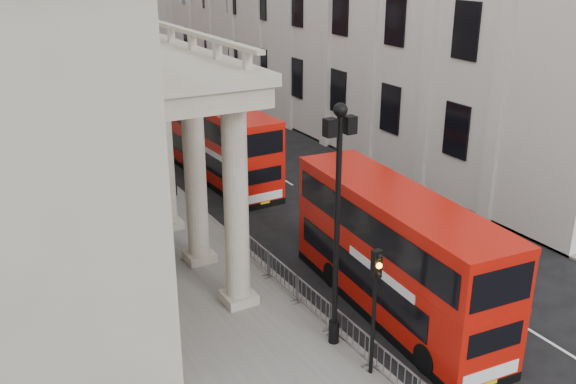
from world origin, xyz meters
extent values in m
cube|color=slate|center=(-3.00, 30.00, 0.06)|extent=(6.00, 140.00, 0.12)
cube|color=slate|center=(13.50, 30.00, 0.06)|extent=(3.00, 140.00, 0.12)
cube|color=slate|center=(-0.05, 30.00, 0.07)|extent=(0.20, 140.00, 0.14)
cube|color=#60605E|center=(6.00, 92.00, 4.00)|extent=(8.00, 8.00, 8.00)
cylinder|color=black|center=(-0.60, 4.00, 0.52)|extent=(0.36, 0.36, 0.80)
cylinder|color=black|center=(-0.60, 4.00, 4.12)|extent=(0.18, 0.18, 8.00)
sphere|color=black|center=(-0.60, 4.00, 8.22)|extent=(0.44, 0.44, 0.44)
cube|color=black|center=(-0.25, 4.00, 7.72)|extent=(0.35, 0.35, 0.55)
cube|color=black|center=(-0.95, 4.00, 7.72)|extent=(0.35, 0.35, 0.55)
cylinder|color=black|center=(-0.60, 20.00, 0.52)|extent=(0.36, 0.36, 0.80)
cylinder|color=black|center=(-0.60, 20.00, 4.12)|extent=(0.18, 0.18, 8.00)
sphere|color=black|center=(-0.60, 20.00, 8.22)|extent=(0.44, 0.44, 0.44)
cube|color=black|center=(-0.25, 20.00, 7.72)|extent=(0.35, 0.35, 0.55)
cube|color=black|center=(-0.95, 20.00, 7.72)|extent=(0.35, 0.35, 0.55)
cylinder|color=black|center=(-0.60, 36.00, 0.52)|extent=(0.36, 0.36, 0.80)
cylinder|color=black|center=(-0.60, 36.00, 4.12)|extent=(0.18, 0.18, 8.00)
sphere|color=black|center=(-0.60, 36.00, 8.22)|extent=(0.44, 0.44, 0.44)
cube|color=black|center=(-0.25, 36.00, 7.72)|extent=(0.35, 0.35, 0.55)
cube|color=black|center=(-0.95, 36.00, 7.72)|extent=(0.35, 0.35, 0.55)
cylinder|color=black|center=(-0.50, 2.00, 1.82)|extent=(0.12, 0.12, 3.40)
cube|color=black|center=(-0.50, 2.00, 3.97)|extent=(0.28, 0.22, 0.90)
sphere|color=black|center=(-0.50, 1.87, 4.27)|extent=(0.18, 0.18, 0.18)
sphere|color=orange|center=(-0.50, 1.87, 3.97)|extent=(0.18, 0.18, 0.18)
sphere|color=black|center=(-0.50, 1.87, 3.67)|extent=(0.18, 0.18, 0.18)
cube|color=gray|center=(-0.35, 1.05, 0.67)|extent=(0.50, 2.30, 1.10)
cube|color=gray|center=(-0.35, 3.40, 0.67)|extent=(0.50, 2.30, 1.10)
cube|color=gray|center=(-0.35, 5.75, 0.67)|extent=(0.50, 2.30, 1.10)
cube|color=gray|center=(-0.35, 8.10, 0.67)|extent=(0.50, 2.30, 1.10)
cube|color=gray|center=(-0.35, 10.45, 0.67)|extent=(0.50, 2.30, 1.10)
cube|color=#B91108|center=(2.57, 4.91, 1.38)|extent=(3.32, 10.85, 2.04)
cube|color=#B91108|center=(2.57, 4.91, 3.49)|extent=(3.32, 10.85, 1.78)
cube|color=#B91108|center=(2.57, 4.91, 4.51)|extent=(3.37, 10.90, 0.25)
cube|color=black|center=(2.57, 4.91, 0.18)|extent=(3.34, 10.85, 0.36)
cube|color=black|center=(2.57, 4.91, 1.63)|extent=(3.24, 8.83, 1.02)
cube|color=black|center=(2.57, 4.91, 3.59)|extent=(3.34, 10.25, 1.12)
cube|color=white|center=(2.18, -0.41, 0.66)|extent=(2.14, 0.22, 0.46)
cube|color=yellow|center=(2.18, -0.42, 0.33)|extent=(0.56, 0.08, 0.13)
cylinder|color=black|center=(1.15, 1.29, 0.51)|extent=(0.40, 1.04, 1.02)
cylinder|color=black|center=(3.45, 1.12, 0.51)|extent=(0.40, 1.04, 1.02)
cylinder|color=black|center=(1.61, 7.48, 0.51)|extent=(0.40, 1.04, 1.02)
cylinder|color=black|center=(3.90, 7.31, 0.51)|extent=(0.40, 1.04, 1.02)
cube|color=red|center=(2.83, 21.32, 1.33)|extent=(2.86, 10.40, 1.96)
cube|color=red|center=(2.83, 21.32, 3.36)|extent=(2.86, 10.40, 1.72)
cube|color=red|center=(2.83, 21.32, 4.35)|extent=(2.90, 10.44, 0.25)
cube|color=black|center=(2.83, 21.32, 0.17)|extent=(2.88, 10.40, 0.34)
cube|color=black|center=(2.83, 21.32, 1.57)|extent=(2.84, 8.44, 0.98)
cube|color=black|center=(2.83, 21.32, 3.46)|extent=(2.89, 9.81, 1.08)
cube|color=white|center=(3.03, 16.18, 0.64)|extent=(2.06, 0.14, 0.44)
cube|color=yellow|center=(3.03, 16.17, 0.31)|extent=(0.54, 0.06, 0.13)
cylinder|color=black|center=(1.86, 17.70, 0.49)|extent=(0.35, 0.99, 0.98)
cylinder|color=black|center=(4.07, 17.79, 0.49)|extent=(0.35, 0.99, 0.98)
cylinder|color=black|center=(1.62, 23.68, 0.49)|extent=(0.35, 0.99, 0.98)
cylinder|color=black|center=(3.84, 23.77, 0.49)|extent=(0.35, 0.99, 0.98)
imported|color=black|center=(-3.92, 11.86, 0.97)|extent=(0.74, 0.68, 1.71)
imported|color=#292421|center=(-3.46, 19.54, 0.89)|extent=(0.80, 0.65, 1.54)
imported|color=black|center=(-3.68, 16.31, 0.96)|extent=(0.92, 0.70, 1.69)
camera|label=1|loc=(-11.06, -11.56, 12.70)|focal=40.00mm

